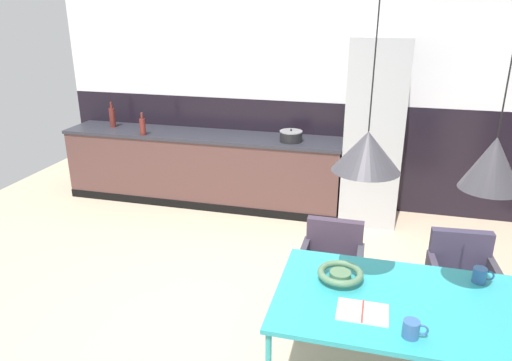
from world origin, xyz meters
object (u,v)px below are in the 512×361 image
object	(u,v)px
armchair_near_window	(462,270)
mug_wide_latte	(480,275)
mug_tall_blue	(412,329)
pendant_lamp_over_table_near	(367,151)
dining_table	(408,308)
cooking_pot	(291,136)
bottle_vinegar_dark	(143,126)
fruit_bowl	(340,274)
open_book	(363,312)
pendant_lamp_over_table_far	(493,163)
armchair_by_stool	(332,256)
bottle_wine_green	(112,117)
refrigerator_column	(374,133)

from	to	relation	value
armchair_near_window	mug_wide_latte	size ratio (longest dim) A/B	5.95
armchair_near_window	mug_tall_blue	xyz separation A→B (m)	(-0.45, -1.24, 0.29)
mug_wide_latte	pendant_lamp_over_table_near	bearing A→B (deg)	-157.48
dining_table	mug_wide_latte	distance (m)	0.56
cooking_pot	bottle_vinegar_dark	bearing A→B (deg)	-174.92
dining_table	armchair_near_window	distance (m)	1.03
fruit_bowl	mug_wide_latte	bearing A→B (deg)	13.41
open_book	pendant_lamp_over_table_far	world-z (taller)	pendant_lamp_over_table_far
open_book	mug_wide_latte	size ratio (longest dim) A/B	2.22
armchair_by_stool	mug_tall_blue	bearing A→B (deg)	114.59
armchair_near_window	pendant_lamp_over_table_near	size ratio (longest dim) A/B	0.76
mug_tall_blue	fruit_bowl	bearing A→B (deg)	132.10
open_book	mug_wide_latte	bearing A→B (deg)	36.40
armchair_by_stool	mug_wide_latte	bearing A→B (deg)	152.20
fruit_bowl	pendant_lamp_over_table_near	distance (m)	0.87
cooking_pot	bottle_wine_green	distance (m)	2.40
pendant_lamp_over_table_near	fruit_bowl	bearing A→B (deg)	133.51
fruit_bowl	cooking_pot	xyz separation A→B (m)	(-0.82, 2.63, 0.17)
mug_wide_latte	pendant_lamp_over_table_near	world-z (taller)	pendant_lamp_over_table_near
armchair_near_window	mug_wide_latte	world-z (taller)	mug_wide_latte
armchair_near_window	bottle_vinegar_dark	world-z (taller)	bottle_vinegar_dark
dining_table	armchair_by_stool	world-z (taller)	armchair_by_stool
refrigerator_column	mug_wide_latte	distance (m)	2.62
bottle_vinegar_dark	refrigerator_column	bearing A→B (deg)	4.88
mug_wide_latte	cooking_pot	world-z (taller)	cooking_pot
fruit_bowl	cooking_pot	world-z (taller)	cooking_pot
bottle_vinegar_dark	dining_table	bearing A→B (deg)	-40.34
mug_tall_blue	cooking_pot	size ratio (longest dim) A/B	0.51
dining_table	pendant_lamp_over_table_near	distance (m)	1.00
refrigerator_column	bottle_vinegar_dark	size ratio (longest dim) A/B	7.61
fruit_bowl	pendant_lamp_over_table_far	xyz separation A→B (m)	(0.74, -0.12, 0.85)
fruit_bowl	bottle_vinegar_dark	distance (m)	3.62
mug_tall_blue	cooking_pot	bearing A→B (deg)	111.88
cooking_pot	pendant_lamp_over_table_near	distance (m)	2.97
mug_wide_latte	bottle_vinegar_dark	bearing A→B (deg)	147.14
refrigerator_column	pendant_lamp_over_table_far	bearing A→B (deg)	-77.46
armchair_near_window	open_book	size ratio (longest dim) A/B	2.67
cooking_pot	mug_tall_blue	bearing A→B (deg)	-68.12
cooking_pot	bottle_wine_green	bearing A→B (deg)	177.24
open_book	pendant_lamp_over_table_near	distance (m)	0.92
armchair_near_window	fruit_bowl	xyz separation A→B (m)	(-0.86, -0.77, 0.29)
bottle_vinegar_dark	bottle_wine_green	bearing A→B (deg)	154.28
mug_wide_latte	pendant_lamp_over_table_far	distance (m)	0.91
dining_table	bottle_wine_green	bearing A→B (deg)	141.65
pendant_lamp_over_table_far	fruit_bowl	bearing A→B (deg)	170.43
armchair_by_stool	pendant_lamp_over_table_far	world-z (taller)	pendant_lamp_over_table_far
dining_table	mug_wide_latte	world-z (taller)	mug_wide_latte
open_book	dining_table	bearing A→B (deg)	34.14
dining_table	cooking_pot	bearing A→B (deg)	114.28
mug_wide_latte	pendant_lamp_over_table_near	distance (m)	1.18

